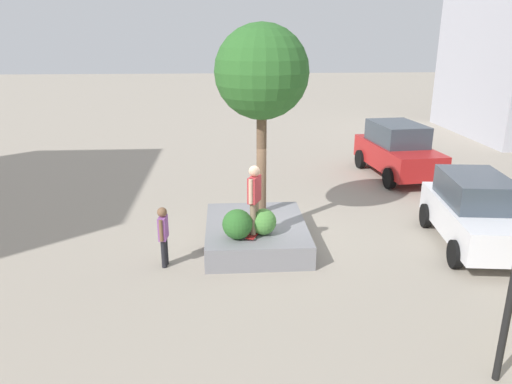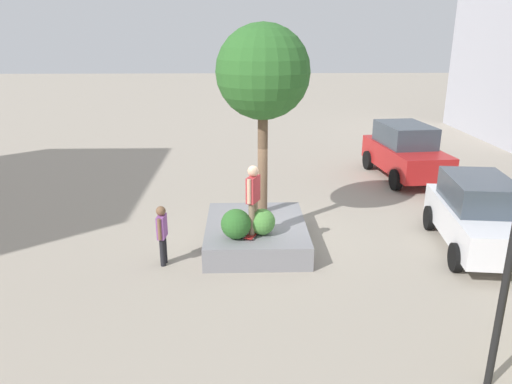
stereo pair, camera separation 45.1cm
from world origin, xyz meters
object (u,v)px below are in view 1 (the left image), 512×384
Objects in this scene: planter_ledge at (256,234)px; police_car at (474,211)px; skateboard at (254,233)px; skateboarder at (254,195)px; pedestrian_crossing at (163,233)px; sedan_parked at (397,150)px; plaza_tree at (262,73)px.

police_car is (0.44, 5.88, 0.68)m from planter_ledge.
police_car is at bearing 93.68° from skateboard.
pedestrian_crossing is (0.33, -2.26, -0.82)m from skateboarder.
sedan_parked is at bearing 136.03° from planter_ledge.
plaza_tree is 1.20× the size of police_car.
sedan_parked is at bearing 139.05° from skateboarder.
skateboarder reaches higher than police_car.
police_car is at bearing 85.76° from planter_ledge.
pedestrian_crossing is at bearing -81.71° from skateboard.
skateboard is at bearing 98.29° from pedestrian_crossing.
sedan_parked is at bearing 139.05° from skateboard.
police_car reaches higher than skateboard.
skateboard is at bearing -40.95° from sedan_parked.
sedan_parked is 3.08× the size of pedestrian_crossing.
skateboard is 0.17× the size of sedan_parked.
skateboarder is at bearing 165.96° from skateboard.
skateboard is 0.53× the size of pedestrian_crossing.
plaza_tree is at bearing 169.81° from skateboarder.
skateboard is 5.99m from police_car.
planter_ledge is 2.69m from pedestrian_crossing.
pedestrian_crossing is at bearing -48.52° from sedan_parked.
police_car is at bearing -2.10° from sedan_parked.
skateboarder is 9.51m from sedan_parked.
sedan_parked is (-7.17, 6.22, -0.63)m from skateboarder.
planter_ledge is 1.91× the size of skateboarder.
skateboarder is 0.37× the size of sedan_parked.
skateboard is (0.82, -0.10, 0.36)m from planter_ledge.
sedan_parked is 1.10× the size of police_car.
planter_ledge is 0.65× the size of plaza_tree.
police_car is (6.79, -0.25, -0.10)m from sedan_parked.
skateboarder is 1.14× the size of pedestrian_crossing.
planter_ledge is 0.78× the size of police_car.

